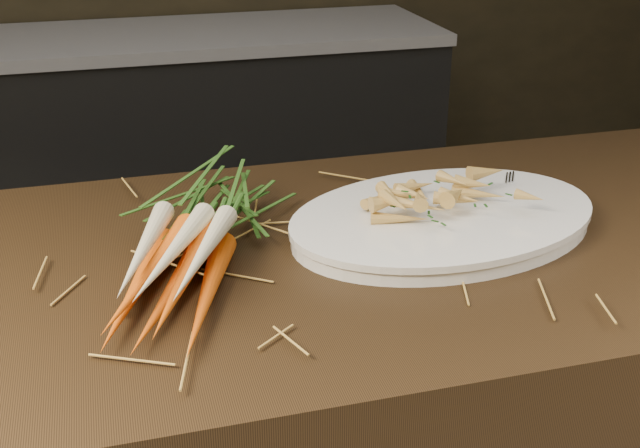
{
  "coord_description": "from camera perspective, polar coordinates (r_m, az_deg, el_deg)",
  "views": [
    {
      "loc": [
        0.02,
        -0.68,
        1.41
      ],
      "look_at": [
        0.27,
        0.25,
        0.96
      ],
      "focal_mm": 45.0,
      "sensor_mm": 36.0,
      "label": 1
    }
  ],
  "objects": [
    {
      "name": "roasted_veg_heap",
      "position": [
        1.18,
        8.9,
        1.83
      ],
      "size": [
        0.26,
        0.2,
        0.05
      ],
      "primitive_type": null,
      "rotation": [
        0.0,
        0.0,
        0.16
      ],
      "color": "#B88B41",
      "rests_on": "serving_platter"
    },
    {
      "name": "serving_fork",
      "position": [
        1.27,
        15.72,
        1.68
      ],
      "size": [
        0.1,
        0.16,
        0.0
      ],
      "primitive_type": "cube",
      "rotation": [
        0.0,
        0.0,
        -0.53
      ],
      "color": "silver",
      "rests_on": "serving_platter"
    },
    {
      "name": "straw_bedding",
      "position": [
        1.1,
        -14.57,
        -3.04
      ],
      "size": [
        1.4,
        0.6,
        0.02
      ],
      "primitive_type": null,
      "color": "#A9742D",
      "rests_on": "main_counter"
    },
    {
      "name": "back_counter",
      "position": [
        3.04,
        -9.26,
        5.61
      ],
      "size": [
        1.82,
        0.62,
        0.84
      ],
      "color": "black",
      "rests_on": "ground"
    },
    {
      "name": "root_veg_bunch",
      "position": [
        1.12,
        -8.43,
        0.09
      ],
      "size": [
        0.33,
        0.52,
        0.1
      ],
      "rotation": [
        0.0,
        0.0,
        -0.4
      ],
      "color": "#C0480D",
      "rests_on": "main_counter"
    },
    {
      "name": "serving_platter",
      "position": [
        1.2,
        8.78,
        0.12
      ],
      "size": [
        0.52,
        0.39,
        0.03
      ],
      "primitive_type": null,
      "rotation": [
        0.0,
        0.0,
        0.16
      ],
      "color": "white",
      "rests_on": "main_counter"
    }
  ]
}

